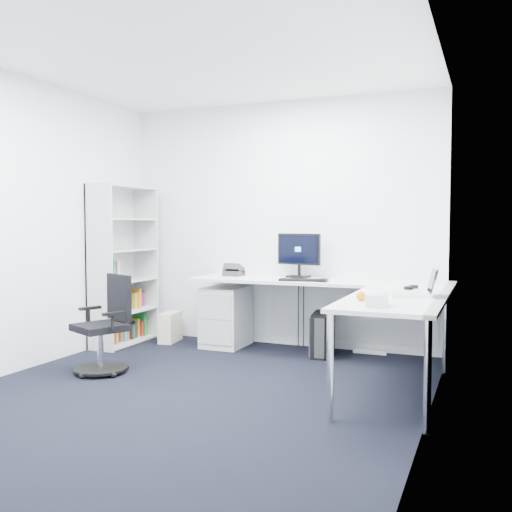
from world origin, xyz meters
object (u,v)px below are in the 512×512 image
at_px(task_chair, 100,325).
at_px(laptop, 407,281).
at_px(l_desk, 308,323).
at_px(bookshelf, 124,265).
at_px(monitor, 298,255).

bearing_deg(task_chair, laptop, 34.51).
distance_m(l_desk, laptop, 1.30).
bearing_deg(l_desk, laptop, -32.01).
height_order(l_desk, bookshelf, bookshelf).
bearing_deg(bookshelf, laptop, -12.14).
xyz_separation_m(task_chair, laptop, (2.63, 0.47, 0.45)).
distance_m(bookshelf, monitor, 1.97).
bearing_deg(task_chair, l_desk, 58.84).
relative_size(l_desk, task_chair, 3.01).
bearing_deg(bookshelf, monitor, 13.53).
height_order(monitor, laptop, monitor).
bearing_deg(laptop, monitor, 127.73).
distance_m(task_chair, monitor, 2.18).
relative_size(task_chair, laptop, 2.65).
relative_size(l_desk, bookshelf, 1.50).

